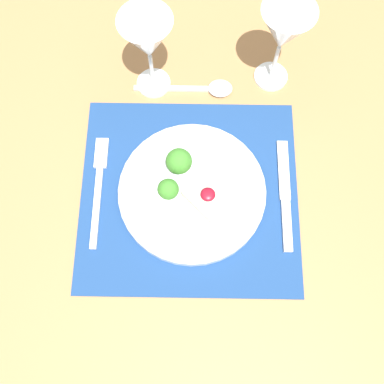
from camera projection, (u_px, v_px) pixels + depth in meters
ground_plane at (191, 264)px, 1.54m from camera, size 8.00×8.00×0.00m
dining_table at (189, 206)px, 0.91m from camera, size 1.56×1.11×0.74m
placemat at (189, 194)px, 0.83m from camera, size 0.40×0.38×0.00m
dinner_plate at (191, 192)px, 0.82m from camera, size 0.27×0.27×0.07m
fork at (99, 183)px, 0.83m from camera, size 0.02×0.22×0.01m
knife at (285, 202)px, 0.82m from camera, size 0.02×0.22×0.01m
spoon at (207, 88)px, 0.90m from camera, size 0.20×0.04×0.01m
wine_glass_near at (284, 32)px, 0.78m from camera, size 0.10×0.10×0.19m
wine_glass_far at (148, 41)px, 0.78m from camera, size 0.10×0.10×0.19m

